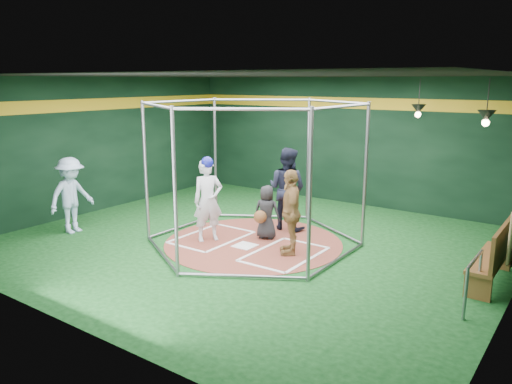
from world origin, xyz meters
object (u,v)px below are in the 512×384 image
Objects in this scene: visitor_leopard at (291,212)px; batter_figure at (208,199)px; umpire at (287,189)px; dugout_bench at (496,253)px.

batter_figure is at bearing -116.64° from visitor_leopard.
umpire is 1.03× the size of dugout_bench.
visitor_leopard is (1.89, 0.30, -0.06)m from batter_figure.
dugout_bench is (5.52, 1.02, -0.37)m from batter_figure.
dugout_bench is (3.63, 0.72, -0.32)m from visitor_leopard.
batter_figure is 1.92m from visitor_leopard.
batter_figure is 1.95m from umpire.
visitor_leopard is 1.72m from umpire.
dugout_bench is (4.60, -0.69, -0.42)m from umpire.
umpire is (0.92, 1.71, 0.04)m from batter_figure.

